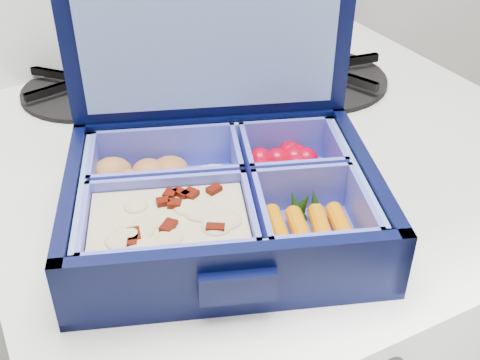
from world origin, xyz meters
TOP-DOWN VIEW (x-y plane):
  - bento_box at (-0.16, 1.55)m, footprint 0.30×0.27m
  - burner_grate at (0.07, 1.77)m, footprint 0.21×0.21m
  - burner_grate_rear at (-0.19, 1.86)m, footprint 0.19×0.19m
  - fork at (-0.13, 1.70)m, footprint 0.06×0.17m

SIDE VIEW (x-z plane):
  - fork at x=-0.13m, z-range 0.89..0.89m
  - burner_grate_rear at x=-0.19m, z-range 0.89..0.91m
  - burner_grate at x=0.07m, z-range 0.89..0.92m
  - bento_box at x=-0.16m, z-range 0.89..0.95m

